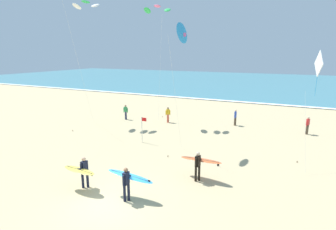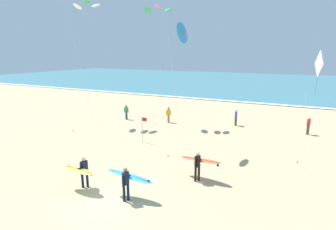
{
  "view_description": "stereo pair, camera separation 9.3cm",
  "coord_description": "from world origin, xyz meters",
  "px_view_note": "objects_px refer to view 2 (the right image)",
  "views": [
    {
      "loc": [
        7.58,
        -9.28,
        6.93
      ],
      "look_at": [
        0.27,
        5.72,
        3.1
      ],
      "focal_mm": 28.87,
      "sensor_mm": 36.0,
      "label": 1
    },
    {
      "loc": [
        7.66,
        -9.24,
        6.93
      ],
      "look_at": [
        0.27,
        5.72,
        3.1
      ],
      "focal_mm": 28.87,
      "sensor_mm": 36.0,
      "label": 2
    }
  ],
  "objects_px": {
    "kite_arc_emerald_high": "(87,5)",
    "surfer_trailing": "(82,170)",
    "bystander_red_top": "(308,125)",
    "bystander_yellow_top": "(168,115)",
    "surfer_third": "(199,162)",
    "bystander_blue_top": "(236,117)",
    "bystander_green_top": "(126,112)",
    "kite_arc_rose_far": "(158,9)",
    "lifeguard_flag": "(143,127)",
    "kite_delta_cobalt_mid": "(183,33)",
    "kite_diamond_ivory_near": "(318,67)",
    "surfer_lead": "(128,179)"
  },
  "relations": [
    {
      "from": "surfer_lead",
      "to": "surfer_third",
      "type": "height_order",
      "value": "same"
    },
    {
      "from": "surfer_trailing",
      "to": "bystander_blue_top",
      "type": "relative_size",
      "value": 1.2
    },
    {
      "from": "kite_arc_emerald_high",
      "to": "bystander_red_top",
      "type": "xyz_separation_m",
      "value": [
        19.89,
        4.65,
        -10.58
      ]
    },
    {
      "from": "kite_arc_rose_far",
      "to": "bystander_red_top",
      "type": "bearing_deg",
      "value": 8.12
    },
    {
      "from": "surfer_trailing",
      "to": "bystander_blue_top",
      "type": "height_order",
      "value": "surfer_trailing"
    },
    {
      "from": "kite_arc_rose_far",
      "to": "surfer_lead",
      "type": "bearing_deg",
      "value": -67.49
    },
    {
      "from": "surfer_lead",
      "to": "bystander_yellow_top",
      "type": "bearing_deg",
      "value": 108.71
    },
    {
      "from": "kite_diamond_ivory_near",
      "to": "bystander_green_top",
      "type": "height_order",
      "value": "kite_diamond_ivory_near"
    },
    {
      "from": "bystander_blue_top",
      "to": "kite_arc_emerald_high",
      "type": "bearing_deg",
      "value": -160.27
    },
    {
      "from": "bystander_green_top",
      "to": "bystander_red_top",
      "type": "bearing_deg",
      "value": 7.95
    },
    {
      "from": "bystander_red_top",
      "to": "bystander_yellow_top",
      "type": "height_order",
      "value": "same"
    },
    {
      "from": "bystander_green_top",
      "to": "bystander_yellow_top",
      "type": "height_order",
      "value": "same"
    },
    {
      "from": "surfer_third",
      "to": "kite_delta_cobalt_mid",
      "type": "distance_m",
      "value": 8.83
    },
    {
      "from": "kite_diamond_ivory_near",
      "to": "kite_delta_cobalt_mid",
      "type": "relative_size",
      "value": 0.79
    },
    {
      "from": "surfer_trailing",
      "to": "kite_arc_rose_far",
      "type": "bearing_deg",
      "value": 102.18
    },
    {
      "from": "kite_arc_rose_far",
      "to": "bystander_yellow_top",
      "type": "bearing_deg",
      "value": 21.29
    },
    {
      "from": "kite_arc_rose_far",
      "to": "bystander_green_top",
      "type": "bearing_deg",
      "value": -172.69
    },
    {
      "from": "surfer_trailing",
      "to": "surfer_third",
      "type": "bearing_deg",
      "value": 35.67
    },
    {
      "from": "surfer_third",
      "to": "bystander_blue_top",
      "type": "relative_size",
      "value": 1.59
    },
    {
      "from": "kite_diamond_ivory_near",
      "to": "bystander_blue_top",
      "type": "relative_size",
      "value": 4.46
    },
    {
      "from": "surfer_third",
      "to": "bystander_green_top",
      "type": "xyz_separation_m",
      "value": [
        -11.79,
        9.95,
        -0.24
      ]
    },
    {
      "from": "lifeguard_flag",
      "to": "bystander_blue_top",
      "type": "bearing_deg",
      "value": 57.1
    },
    {
      "from": "bystander_yellow_top",
      "to": "surfer_third",
      "type": "bearing_deg",
      "value": -56.33
    },
    {
      "from": "bystander_blue_top",
      "to": "bystander_red_top",
      "type": "distance_m",
      "value": 6.3
    },
    {
      "from": "kite_arc_rose_far",
      "to": "kite_arc_emerald_high",
      "type": "relative_size",
      "value": 0.96
    },
    {
      "from": "bystander_green_top",
      "to": "bystander_red_top",
      "type": "height_order",
      "value": "same"
    },
    {
      "from": "bystander_green_top",
      "to": "bystander_red_top",
      "type": "xyz_separation_m",
      "value": [
        17.34,
        2.42,
        0.0
      ]
    },
    {
      "from": "bystander_red_top",
      "to": "bystander_yellow_top",
      "type": "relative_size",
      "value": 1.0
    },
    {
      "from": "bystander_green_top",
      "to": "bystander_blue_top",
      "type": "relative_size",
      "value": 1.0
    },
    {
      "from": "kite_diamond_ivory_near",
      "to": "bystander_green_top",
      "type": "bearing_deg",
      "value": 158.77
    },
    {
      "from": "bystander_red_top",
      "to": "lifeguard_flag",
      "type": "relative_size",
      "value": 0.76
    },
    {
      "from": "kite_arc_rose_far",
      "to": "surfer_third",
      "type": "bearing_deg",
      "value": -52.11
    },
    {
      "from": "lifeguard_flag",
      "to": "bystander_red_top",
      "type": "bearing_deg",
      "value": 34.89
    },
    {
      "from": "kite_arc_emerald_high",
      "to": "surfer_lead",
      "type": "bearing_deg",
      "value": -43.04
    },
    {
      "from": "surfer_third",
      "to": "bystander_red_top",
      "type": "bearing_deg",
      "value": 65.83
    },
    {
      "from": "surfer_lead",
      "to": "bystander_blue_top",
      "type": "bearing_deg",
      "value": 84.24
    },
    {
      "from": "surfer_lead",
      "to": "bystander_green_top",
      "type": "relative_size",
      "value": 1.56
    },
    {
      "from": "bystander_green_top",
      "to": "surfer_third",
      "type": "bearing_deg",
      "value": -40.18
    },
    {
      "from": "surfer_lead",
      "to": "surfer_third",
      "type": "xyz_separation_m",
      "value": [
        2.36,
        3.45,
        0.0
      ]
    },
    {
      "from": "surfer_trailing",
      "to": "kite_arc_emerald_high",
      "type": "bearing_deg",
      "value": 129.14
    },
    {
      "from": "kite_arc_emerald_high",
      "to": "bystander_yellow_top",
      "type": "distance_m",
      "value": 13.13
    },
    {
      "from": "surfer_lead",
      "to": "bystander_green_top",
      "type": "bearing_deg",
      "value": 125.12
    },
    {
      "from": "bystander_green_top",
      "to": "kite_arc_rose_far",
      "type": "bearing_deg",
      "value": 7.31
    },
    {
      "from": "surfer_lead",
      "to": "bystander_red_top",
      "type": "bearing_deg",
      "value": 63.42
    },
    {
      "from": "kite_arc_rose_far",
      "to": "bystander_red_top",
      "type": "xyz_separation_m",
      "value": [
        13.67,
        1.95,
        -10.15
      ]
    },
    {
      "from": "kite_arc_emerald_high",
      "to": "surfer_trailing",
      "type": "bearing_deg",
      "value": -50.86
    },
    {
      "from": "lifeguard_flag",
      "to": "kite_delta_cobalt_mid",
      "type": "bearing_deg",
      "value": 0.6
    },
    {
      "from": "surfer_lead",
      "to": "bystander_yellow_top",
      "type": "relative_size",
      "value": 1.56
    },
    {
      "from": "kite_arc_rose_far",
      "to": "bystander_red_top",
      "type": "height_order",
      "value": "kite_arc_rose_far"
    },
    {
      "from": "bystander_red_top",
      "to": "bystander_yellow_top",
      "type": "xyz_separation_m",
      "value": [
        -12.74,
        -1.59,
        0.0
      ]
    }
  ]
}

